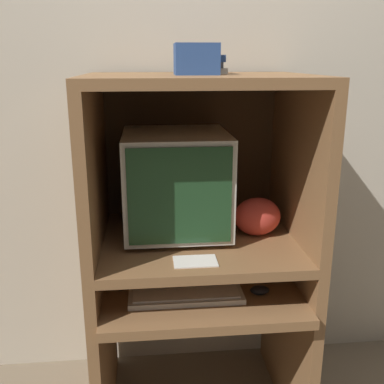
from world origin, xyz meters
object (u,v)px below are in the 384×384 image
object	(u,v)px
crt_monitor	(176,182)
book_stack	(201,64)
keyboard	(186,295)
snack_bag	(257,216)
mouse	(260,290)
storage_box	(196,59)

from	to	relation	value
crt_monitor	book_stack	distance (m)	0.46
keyboard	book_stack	bearing A→B (deg)	72.30
crt_monitor	snack_bag	world-z (taller)	crt_monitor
mouse	keyboard	bearing A→B (deg)	-179.19
crt_monitor	book_stack	size ratio (longest dim) A/B	2.45
keyboard	storage_box	xyz separation A→B (m)	(0.05, 0.13, 0.83)
keyboard	mouse	size ratio (longest dim) A/B	5.89
snack_bag	book_stack	size ratio (longest dim) A/B	1.08
mouse	storage_box	size ratio (longest dim) A/B	0.48
crt_monitor	book_stack	world-z (taller)	book_stack
crt_monitor	storage_box	size ratio (longest dim) A/B	2.82
snack_bag	mouse	bearing A→B (deg)	-97.82
book_stack	mouse	bearing A→B (deg)	-53.31
book_stack	storage_box	size ratio (longest dim) A/B	1.15
mouse	book_stack	world-z (taller)	book_stack
snack_bag	book_stack	distance (m)	0.63
keyboard	crt_monitor	bearing A→B (deg)	94.18
mouse	snack_bag	bearing A→B (deg)	82.18
snack_bag	storage_box	xyz separation A→B (m)	(-0.25, -0.05, 0.60)
crt_monitor	mouse	bearing A→B (deg)	-38.47
storage_box	book_stack	bearing A→B (deg)	75.66
mouse	snack_bag	xyz separation A→B (m)	(0.02, 0.18, 0.23)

